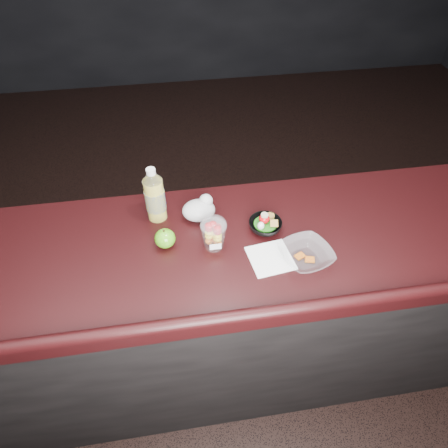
{
  "coord_description": "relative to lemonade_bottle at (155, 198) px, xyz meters",
  "views": [
    {
      "loc": [
        -0.15,
        -0.77,
        2.19
      ],
      "look_at": [
        0.02,
        0.33,
        1.1
      ],
      "focal_mm": 32.0,
      "sensor_mm": 36.0,
      "label": 1
    }
  ],
  "objects": [
    {
      "name": "takeout_bowl",
      "position": [
        0.55,
        -0.32,
        -0.08
      ],
      "size": [
        0.24,
        0.24,
        0.05
      ],
      "rotation": [
        0.0,
        0.0,
        0.31
      ],
      "color": "silver",
      "rests_on": "counter"
    },
    {
      "name": "ground",
      "position": [
        0.24,
        -0.49,
        -1.13
      ],
      "size": [
        8.0,
        8.0,
        0.0
      ],
      "primitive_type": "plane",
      "color": "black",
      "rests_on": "ground"
    },
    {
      "name": "fruit_cup",
      "position": [
        0.21,
        -0.2,
        -0.03
      ],
      "size": [
        0.1,
        0.1,
        0.15
      ],
      "color": "white",
      "rests_on": "counter"
    },
    {
      "name": "counter",
      "position": [
        0.24,
        -0.19,
        -0.61
      ],
      "size": [
        4.06,
        0.71,
        1.02
      ],
      "color": "black",
      "rests_on": "ground"
    },
    {
      "name": "lemonade_bottle",
      "position": [
        0.0,
        0.0,
        0.0
      ],
      "size": [
        0.08,
        0.08,
        0.25
      ],
      "color": "gold",
      "rests_on": "counter"
    },
    {
      "name": "plastic_bag",
      "position": [
        0.18,
        -0.03,
        -0.06
      ],
      "size": [
        0.14,
        0.11,
        0.1
      ],
      "color": "silver",
      "rests_on": "counter"
    },
    {
      "name": "room_shell",
      "position": [
        0.24,
        -0.49,
        0.71
      ],
      "size": [
        8.0,
        8.0,
        8.0
      ],
      "color": "black",
      "rests_on": "ground"
    },
    {
      "name": "green_apple",
      "position": [
        0.03,
        -0.17,
        -0.07
      ],
      "size": [
        0.08,
        0.08,
        0.09
      ],
      "color": "#357D0E",
      "rests_on": "counter"
    },
    {
      "name": "snack_bowl",
      "position": [
        0.43,
        -0.14,
        -0.08
      ],
      "size": [
        0.14,
        0.14,
        0.07
      ],
      "rotation": [
        0.0,
        0.0,
        -0.03
      ],
      "color": "black",
      "rests_on": "counter"
    },
    {
      "name": "paper_napkin",
      "position": [
        0.42,
        -0.3,
        -0.1
      ],
      "size": [
        0.18,
        0.18,
        0.0
      ],
      "primitive_type": "cube",
      "rotation": [
        0.0,
        0.0,
        0.13
      ],
      "color": "white",
      "rests_on": "counter"
    }
  ]
}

